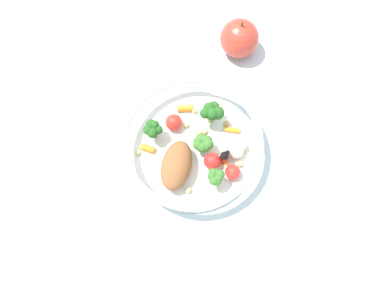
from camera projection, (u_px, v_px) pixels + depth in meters
ground_plane at (186, 143)px, 0.71m from camera, size 2.40×2.40×0.00m
food_container at (194, 146)px, 0.67m from camera, size 0.25×0.25×0.06m
loose_apple at (239, 38)px, 0.75m from camera, size 0.08×0.08×0.09m
folded_napkin at (208, 281)px, 0.62m from camera, size 0.17×0.17×0.01m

